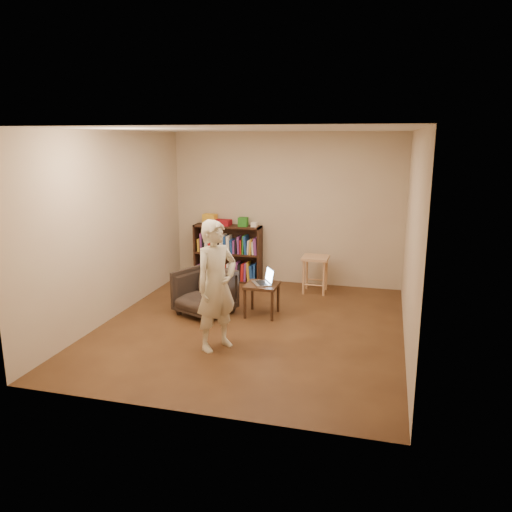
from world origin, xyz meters
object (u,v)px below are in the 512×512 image
(laptop, at_px, (265,280))
(stool, at_px, (315,263))
(side_table, at_px, (262,289))
(person, at_px, (216,286))
(armchair, at_px, (205,292))
(bookshelf, at_px, (228,256))

(laptop, bearing_deg, stool, 124.89)
(stool, relative_size, laptop, 1.57)
(side_table, height_order, person, person)
(armchair, distance_m, side_table, 0.83)
(bookshelf, xyz_separation_m, stool, (1.61, -0.32, 0.05))
(side_table, bearing_deg, laptop, 40.47)
(stool, bearing_deg, armchair, -133.62)
(bookshelf, distance_m, person, 2.99)
(side_table, bearing_deg, stool, 65.77)
(person, bearing_deg, bookshelf, 48.57)
(bookshelf, distance_m, armchair, 1.79)
(armchair, distance_m, person, 1.31)
(armchair, relative_size, side_table, 1.56)
(bookshelf, xyz_separation_m, laptop, (1.07, -1.58, 0.08))
(side_table, bearing_deg, bookshelf, 122.56)
(side_table, relative_size, laptop, 1.20)
(laptop, distance_m, person, 1.35)
(stool, xyz_separation_m, laptop, (-0.54, -1.26, 0.03))
(armchair, distance_m, laptop, 0.89)
(armchair, xyz_separation_m, laptop, (0.85, 0.20, 0.19))
(stool, height_order, person, person)
(bookshelf, height_order, stool, bookshelf)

